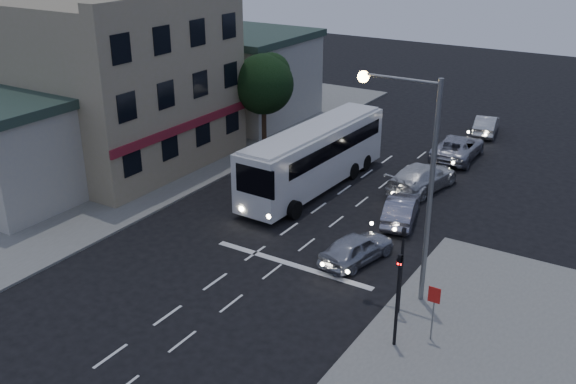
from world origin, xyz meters
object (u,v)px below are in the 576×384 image
Objects in this scene: tour_bus at (314,156)px; car_sedan_c at (458,147)px; car_suv at (357,248)px; regulatory_sign at (434,305)px; street_tree at (264,81)px; traffic_signal_main at (402,260)px; traffic_signal_side at (398,289)px; streetlight at (416,165)px; car_sedan_a at (401,210)px; car_extra at (486,125)px; car_sedan_b at (422,177)px.

car_sedan_c is (5.39, 9.28, -1.23)m from tour_bus.
car_sedan_c reaches higher than car_suv.
street_tree is (-17.51, 15.26, 2.90)m from regulatory_sign.
traffic_signal_main is 2.10m from traffic_signal_side.
car_suv is at bearing 152.20° from streetlight.
car_extra reaches higher than car_sedan_a.
traffic_signal_main is at bearing 116.57° from car_sedan_b.
tour_bus is 5.45× the size of regulatory_sign.
car_sedan_c is at bearing 105.61° from regulatory_sign.
car_sedan_c reaches higher than car_sedan_a.
streetlight is (-1.96, 2.44, 4.14)m from regulatory_sign.
car_sedan_b is 1.28× the size of car_extra.
traffic_signal_side is at bearing 97.45° from car_sedan_a.
car_suv is 0.96× the size of car_extra.
traffic_signal_main and traffic_signal_side have the same top height.
regulatory_sign is at bearing 104.67° from car_sedan_a.
tour_bus is at bearing 137.80° from streetlight.
traffic_signal_side is at bearing 116.90° from car_sedan_b.
street_tree is (-12.59, 6.31, 3.82)m from car_sedan_a.
car_suv is 15.84m from car_sedan_c.
tour_bus is 2.92× the size of traffic_signal_side.
car_sedan_a is 10.80m from traffic_signal_side.
tour_bus is 8.45m from street_tree.
streetlight is (3.51, -23.52, 5.05)m from car_extra.
car_suv is 17.24m from street_tree.
traffic_signal_main reaches higher than car_suv.
street_tree is at bearing 137.97° from traffic_signal_main.
tour_bus is 1.33× the size of streetlight.
car_sedan_a is 1.88× the size of regulatory_sign.
traffic_signal_main reaches higher than car_sedan_b.
car_suv is 6.11m from streetlight.
traffic_signal_main is at bearing -42.03° from street_tree.
car_extra is (-0.47, 21.92, 0.01)m from car_suv.
car_sedan_b is 15.34m from traffic_signal_side.
car_sedan_c is at bearing 102.32° from traffic_signal_side.
street_tree is (-16.51, 16.22, 2.08)m from traffic_signal_side.
car_sedan_b is at bearing -96.33° from car_sedan_a.
car_sedan_b is 14.70m from regulatory_sign.
car_sedan_c is 0.59× the size of streetlight.
car_sedan_a is at bearing -26.62° from street_tree.
streetlight is (3.60, -11.15, 4.96)m from car_sedan_b.
car_sedan_b is 0.86× the size of street_tree.
traffic_signal_main reaches higher than car_sedan_a.
traffic_signal_side is at bearing 100.53° from car_sedan_c.
car_sedan_a is (0.07, 4.92, 0.00)m from car_suv.
street_tree reaches higher than car_sedan_c.
traffic_signal_side is at bearing -70.51° from traffic_signal_main.
car_sedan_c is at bearing 101.54° from traffic_signal_main.
regulatory_sign is (5.46, -25.96, 0.91)m from car_extra.
car_sedan_a is 8.76m from streetlight.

